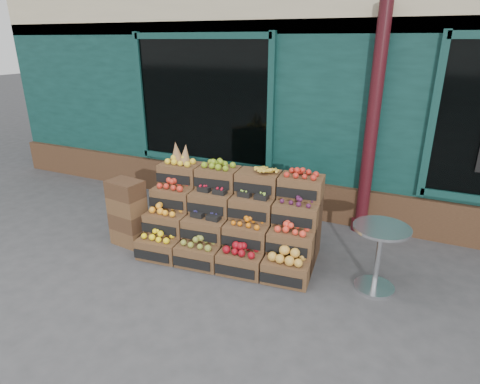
% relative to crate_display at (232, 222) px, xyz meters
% --- Properties ---
extents(ground, '(60.00, 60.00, 0.00)m').
position_rel_crate_display_xyz_m(ground, '(0.28, -0.61, -0.44)').
color(ground, '#3D3D3F').
rests_on(ground, ground).
extents(shop_facade, '(12.00, 6.24, 4.80)m').
position_rel_crate_display_xyz_m(shop_facade, '(0.28, 4.50, 1.96)').
color(shop_facade, '#0E322E').
rests_on(shop_facade, ground).
extents(crate_display, '(2.37, 1.34, 1.42)m').
position_rel_crate_display_xyz_m(crate_display, '(0.00, 0.00, 0.00)').
color(crate_display, brown).
rests_on(crate_display, ground).
extents(spare_crates, '(0.50, 0.38, 0.94)m').
position_rel_crate_display_xyz_m(spare_crates, '(-1.42, -0.41, 0.03)').
color(spare_crates, brown).
rests_on(spare_crates, ground).
extents(bistro_table, '(0.63, 0.63, 0.79)m').
position_rel_crate_display_xyz_m(bistro_table, '(1.90, -0.08, 0.06)').
color(bistro_table, silver).
rests_on(bistro_table, ground).
extents(shopkeeper, '(0.75, 0.59, 1.82)m').
position_rel_crate_display_xyz_m(shopkeeper, '(-1.76, 2.17, 0.47)').
color(shopkeeper, '#1C642C').
rests_on(shopkeeper, ground).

